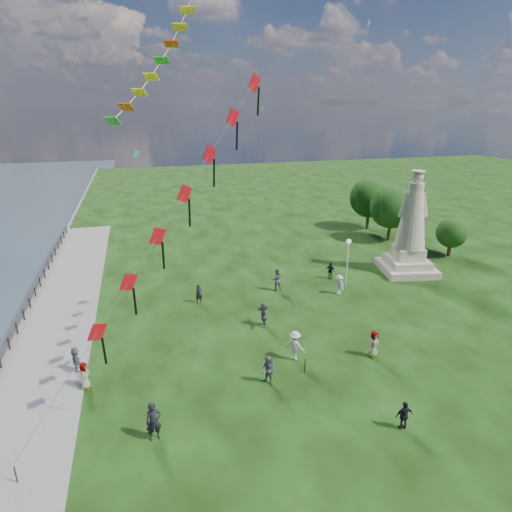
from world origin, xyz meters
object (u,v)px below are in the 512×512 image
object	(u,v)px
lamppost	(348,253)
person_5	(76,360)
statue	(410,235)
person_8	(339,285)
person_2	(295,346)
person_11	(264,314)
person_10	(85,376)
person_7	(276,279)
person_9	(330,271)
person_0	(154,421)
person_3	(404,415)
person_4	(374,344)
person_1	(268,371)
person_6	(199,294)

from	to	relation	value
lamppost	person_5	size ratio (longest dim) A/B	2.81
statue	person_8	bearing A→B (deg)	-149.78
person_2	person_11	size ratio (longest dim) A/B	1.04
lamppost	person_10	xyz separation A→B (m)	(-19.74, -8.70, -2.19)
person_7	person_9	size ratio (longest dim) A/B	1.27
person_0	person_3	distance (m)	11.59
person_4	person_10	world-z (taller)	person_4
lamppost	person_4	world-z (taller)	lamppost
person_1	person_9	xyz separation A→B (m)	(9.57, 12.80, -0.09)
person_1	person_10	xyz separation A→B (m)	(-9.59, 2.24, -0.05)
person_2	person_6	distance (m)	10.18
person_1	person_7	size ratio (longest dim) A/B	0.88
person_7	person_10	distance (m)	16.79
statue	person_10	world-z (taller)	statue
person_2	person_9	world-z (taller)	person_2
person_5	person_10	bearing A→B (deg)	-171.05
person_5	person_8	world-z (taller)	person_8
person_2	person_11	world-z (taller)	person_2
person_4	person_11	bearing A→B (deg)	116.90
statue	person_7	distance (m)	12.97
person_3	person_11	distance (m)	11.79
person_8	person_11	size ratio (longest dim) A/B	0.92
person_6	person_7	world-z (taller)	person_7
statue	person_11	size ratio (longest dim) A/B	5.09
person_2	person_4	size ratio (longest dim) A/B	1.09
person_9	person_8	bearing A→B (deg)	-50.26
person_0	person_11	bearing A→B (deg)	39.50
person_6	person_8	distance (m)	11.12
lamppost	person_4	distance (m)	10.78
person_7	lamppost	bearing A→B (deg)	177.63
person_5	person_10	size ratio (longest dim) A/B	0.93
person_5	person_8	distance (m)	19.89
statue	lamppost	bearing A→B (deg)	-156.34
person_0	person_10	bearing A→B (deg)	116.63
person_8	person_4	bearing A→B (deg)	-31.11
lamppost	person_2	xyz separation A→B (m)	(-7.94, -9.07, -2.05)
person_4	person_6	world-z (taller)	person_4
statue	person_8	size ratio (longest dim) A/B	5.53
person_0	person_6	bearing A→B (deg)	64.55
lamppost	person_7	world-z (taller)	lamppost
person_0	person_10	xyz separation A→B (m)	(-3.39, 4.75, -0.18)
person_7	person_11	xyz separation A→B (m)	(-2.67, -5.42, -0.06)
statue	person_2	bearing A→B (deg)	-133.37
person_6	person_10	bearing A→B (deg)	-139.30
lamppost	person_5	xyz separation A→B (m)	(-20.37, -6.93, -2.25)
person_0	person_5	bearing A→B (deg)	112.73
lamppost	person_0	size ratio (longest dim) A/B	2.13
person_0	person_9	size ratio (longest dim) A/B	1.30
person_0	person_4	bearing A→B (deg)	5.64
statue	person_9	distance (m)	7.90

